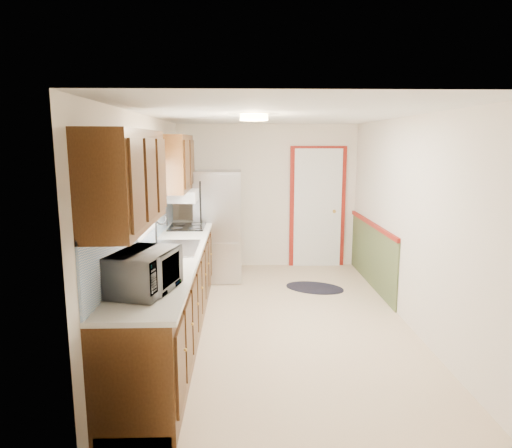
{
  "coord_description": "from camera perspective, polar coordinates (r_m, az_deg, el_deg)",
  "views": [
    {
      "loc": [
        -0.44,
        -5.15,
        2.11
      ],
      "look_at": [
        -0.27,
        0.15,
        1.15
      ],
      "focal_mm": 32.0,
      "sensor_mm": 36.0,
      "label": 1
    }
  ],
  "objects": [
    {
      "name": "refrigerator",
      "position": [
        7.02,
        -4.73,
        -0.19
      ],
      "size": [
        0.7,
        0.71,
        1.68
      ],
      "rotation": [
        0.0,
        0.0,
        0.0
      ],
      "color": "#B7B7BC",
      "rests_on": "ground"
    },
    {
      "name": "microwave",
      "position": [
        3.68,
        -13.77,
        -5.26
      ],
      "size": [
        0.46,
        0.66,
        0.4
      ],
      "primitive_type": "imported",
      "rotation": [
        0.0,
        0.0,
        1.32
      ],
      "color": "white",
      "rests_on": "kitchen_run"
    },
    {
      "name": "ceiling_fixture",
      "position": [
        4.96,
        -0.25,
        13.16
      ],
      "size": [
        0.3,
        0.3,
        0.06
      ],
      "primitive_type": "cylinder",
      "color": "#FFD88C",
      "rests_on": "room_shell"
    },
    {
      "name": "rug",
      "position": [
        6.78,
        7.33,
        -7.91
      ],
      "size": [
        1.0,
        0.85,
        0.01
      ],
      "primitive_type": "ellipsoid",
      "rotation": [
        0.0,
        0.0,
        -0.42
      ],
      "color": "black",
      "rests_on": "ground"
    },
    {
      "name": "back_wall_trim",
      "position": [
        7.6,
        9.04,
        0.88
      ],
      "size": [
        1.12,
        2.3,
        2.08
      ],
      "color": "maroon",
      "rests_on": "ground"
    },
    {
      "name": "room_shell",
      "position": [
        5.25,
        2.97,
        0.27
      ],
      "size": [
        3.2,
        5.2,
        2.52
      ],
      "color": "beige",
      "rests_on": "ground"
    },
    {
      "name": "cooktop",
      "position": [
        6.37,
        -8.59,
        -0.35
      ],
      "size": [
        0.49,
        0.58,
        0.02
      ],
      "primitive_type": "cube",
      "color": "black",
      "rests_on": "kitchen_run"
    },
    {
      "name": "kitchen_run",
      "position": [
        5.09,
        -10.83,
        -4.71
      ],
      "size": [
        0.63,
        4.0,
        2.2
      ],
      "color": "#3B200D",
      "rests_on": "ground"
    }
  ]
}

